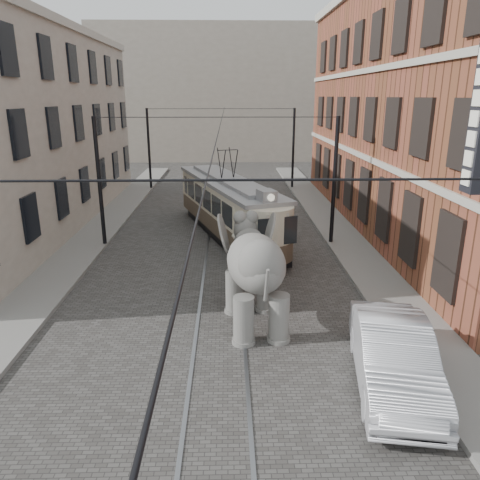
{
  "coord_description": "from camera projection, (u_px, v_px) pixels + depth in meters",
  "views": [
    {
      "loc": [
        0.28,
        -15.13,
        6.85
      ],
      "look_at": [
        0.68,
        0.1,
        2.1
      ],
      "focal_mm": 34.69,
      "sensor_mm": 36.0,
      "label": 1
    }
  ],
  "objects": [
    {
      "name": "stucco_building",
      "position": [
        12.0,
        133.0,
        24.25
      ],
      "size": [
        7.0,
        24.0,
        10.0
      ],
      "primitive_type": "cube",
      "color": "gray",
      "rests_on": "ground"
    },
    {
      "name": "tram",
      "position": [
        228.0,
        194.0,
        23.06
      ],
      "size": [
        5.65,
        11.2,
        4.38
      ],
      "primitive_type": null,
      "rotation": [
        0.0,
        0.0,
        0.32
      ],
      "color": "beige",
      "rests_on": "ground"
    },
    {
      "name": "sidewalk_right",
      "position": [
        388.0,
        294.0,
        16.6
      ],
      "size": [
        2.0,
        60.0,
        0.15
      ],
      "primitive_type": "cube",
      "color": "slate",
      "rests_on": "ground"
    },
    {
      "name": "elephant",
      "position": [
        256.0,
        277.0,
        13.99
      ],
      "size": [
        3.46,
        5.54,
        3.22
      ],
      "primitive_type": null,
      "rotation": [
        0.0,
        0.0,
        0.11
      ],
      "color": "slate",
      "rests_on": "ground"
    },
    {
      "name": "parked_car",
      "position": [
        394.0,
        356.0,
        11.24
      ],
      "size": [
        2.5,
        5.1,
        1.61
      ],
      "primitive_type": "imported",
      "rotation": [
        0.0,
        0.0,
        -0.16
      ],
      "color": "#B4B4B9",
      "rests_on": "ground"
    },
    {
      "name": "catenary",
      "position": [
        217.0,
        187.0,
        20.35
      ],
      "size": [
        11.0,
        30.2,
        6.0
      ],
      "primitive_type": null,
      "color": "black",
      "rests_on": "ground"
    },
    {
      "name": "ground",
      "position": [
        221.0,
        297.0,
        16.47
      ],
      "size": [
        120.0,
        120.0,
        0.0
      ],
      "primitive_type": "plane",
      "color": "#474542"
    },
    {
      "name": "distant_block",
      "position": [
        225.0,
        94.0,
        52.56
      ],
      "size": [
        28.0,
        10.0,
        14.0
      ],
      "primitive_type": "cube",
      "color": "gray",
      "rests_on": "ground"
    },
    {
      "name": "brick_building",
      "position": [
        438.0,
        113.0,
        23.55
      ],
      "size": [
        8.0,
        26.0,
        12.0
      ],
      "primitive_type": "cube",
      "color": "brown",
      "rests_on": "ground"
    },
    {
      "name": "sidewalk_left",
      "position": [
        36.0,
        297.0,
        16.29
      ],
      "size": [
        2.0,
        60.0,
        0.15
      ],
      "primitive_type": "cube",
      "color": "slate",
      "rests_on": "ground"
    },
    {
      "name": "tram_rails",
      "position": [
        221.0,
        297.0,
        16.47
      ],
      "size": [
        1.54,
        80.0,
        0.02
      ],
      "primitive_type": null,
      "color": "slate",
      "rests_on": "ground"
    }
  ]
}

